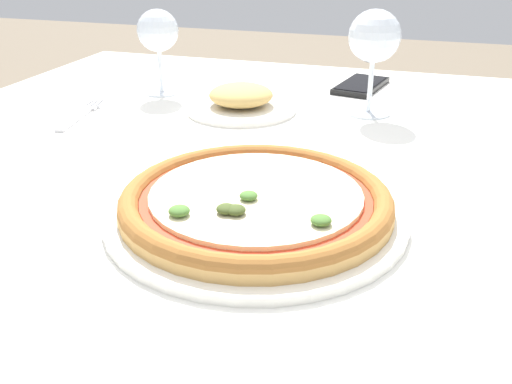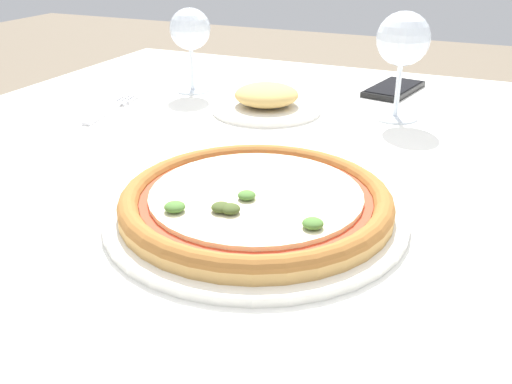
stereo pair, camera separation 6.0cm
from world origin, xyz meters
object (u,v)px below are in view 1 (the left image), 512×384
at_px(wine_glass_far_left, 374,39).
at_px(cell_phone, 361,85).
at_px(pizza_plate, 256,203).
at_px(wine_glass_far_right, 158,33).
at_px(fork, 83,113).
at_px(dining_table, 278,210).
at_px(side_plate, 241,101).

xyz_separation_m(wine_glass_far_left, cell_phone, (-0.03, 0.16, -0.12)).
bearing_deg(pizza_plate, wine_glass_far_left, 80.63).
relative_size(pizza_plate, wine_glass_far_right, 2.12).
height_order(pizza_plate, wine_glass_far_left, wine_glass_far_left).
bearing_deg(fork, dining_table, -13.79).
distance_m(dining_table, wine_glass_far_right, 0.43).
xyz_separation_m(wine_glass_far_left, side_plate, (-0.20, -0.05, -0.10)).
bearing_deg(dining_table, wine_glass_far_left, 68.98).
xyz_separation_m(pizza_plate, wine_glass_far_left, (0.07, 0.41, 0.10)).
relative_size(wine_glass_far_left, cell_phone, 1.08).
bearing_deg(wine_glass_far_right, side_plate, -19.39).
xyz_separation_m(wine_glass_far_left, wine_glass_far_right, (-0.38, 0.01, -0.01)).
bearing_deg(side_plate, pizza_plate, -68.98).
bearing_deg(wine_glass_far_left, fork, -161.94).
height_order(fork, wine_glass_far_right, wine_glass_far_right).
bearing_deg(wine_glass_far_right, wine_glass_far_left, -1.95).
bearing_deg(side_plate, wine_glass_far_left, 13.40).
distance_m(dining_table, cell_phone, 0.41).
xyz_separation_m(dining_table, fork, (-0.36, 0.09, 0.08)).
bearing_deg(cell_phone, dining_table, -98.10).
distance_m(wine_glass_far_left, cell_phone, 0.20).
distance_m(dining_table, side_plate, 0.24).
distance_m(pizza_plate, wine_glass_far_left, 0.43).
distance_m(fork, wine_glass_far_right, 0.20).
height_order(dining_table, side_plate, side_plate).
distance_m(wine_glass_far_right, cell_phone, 0.39).
bearing_deg(wine_glass_far_left, wine_glass_far_right, 178.05).
bearing_deg(wine_glass_far_right, cell_phone, 22.87).
bearing_deg(cell_phone, pizza_plate, -93.37).
distance_m(cell_phone, side_plate, 0.27).
bearing_deg(fork, wine_glass_far_left, 18.06).
height_order(wine_glass_far_left, wine_glass_far_right, wine_glass_far_left).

